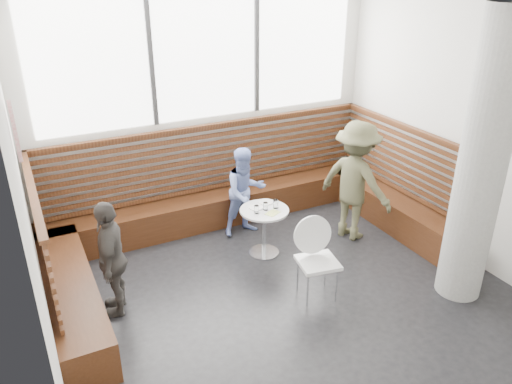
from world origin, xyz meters
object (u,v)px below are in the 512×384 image
concrete_column (482,164)px  adult_man (356,181)px  child_back (245,192)px  cafe_chair (315,252)px  child_left (112,258)px  cafe_table (264,222)px

concrete_column → adult_man: (-0.33, 1.62, -0.77)m
adult_man → child_back: (-1.29, 0.75, -0.20)m
concrete_column → adult_man: concrete_column is taller
cafe_chair → child_back: 1.66m
concrete_column → child_left: 4.03m
concrete_column → cafe_table: 2.66m
cafe_table → child_back: child_back is taller
concrete_column → child_back: concrete_column is taller
concrete_column → cafe_chair: 2.01m
concrete_column → child_left: concrete_column is taller
child_back → child_left: child_left is taller
concrete_column → cafe_table: (-1.65, 1.75, -1.14)m
cafe_table → child_back: (0.03, 0.62, 0.17)m
adult_man → child_back: size_ratio=1.31×
child_left → cafe_table: bearing=116.8°
cafe_chair → child_left: child_left is taller
cafe_chair → adult_man: (1.22, 0.90, 0.28)m
child_left → child_back: bearing=132.7°
child_back → child_left: size_ratio=0.95×
concrete_column → cafe_table: concrete_column is taller
cafe_chair → child_left: bearing=170.9°
concrete_column → adult_man: 1.82m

